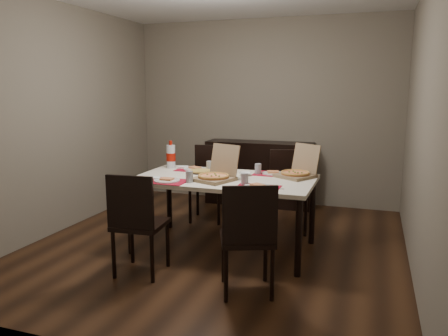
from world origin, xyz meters
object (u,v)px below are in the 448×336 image
(dining_table, at_px, (224,184))
(chair_near_right, at_px, (248,234))
(sideboard, at_px, (259,173))
(chair_near_left, at_px, (137,220))
(chair_far_right, at_px, (288,187))
(dip_bowl, at_px, (245,174))
(chair_far_left, at_px, (209,179))
(soda_bottle, at_px, (171,156))
(pizza_box_center, at_px, (216,175))

(dining_table, bearing_deg, chair_near_right, -60.74)
(sideboard, relative_size, chair_near_left, 1.61)
(chair_far_right, xyz_separation_m, dip_bowl, (-0.33, -0.67, 0.25))
(chair_near_left, distance_m, chair_far_left, 1.83)
(dining_table, distance_m, chair_far_right, 1.00)
(sideboard, relative_size, chair_far_left, 1.61)
(chair_near_right, xyz_separation_m, soda_bottle, (-1.27, 1.25, 0.37))
(chair_near_left, bearing_deg, chair_near_right, -2.58)
(chair_near_right, height_order, chair_far_left, same)
(chair_near_right, distance_m, chair_far_right, 1.78)
(sideboard, xyz_separation_m, chair_near_left, (-0.40, -2.71, 0.06))
(sideboard, relative_size, dining_table, 0.83)
(sideboard, height_order, chair_near_right, chair_near_right)
(dining_table, distance_m, pizza_box_center, 0.19)
(chair_far_left, bearing_deg, pizza_box_center, -65.81)
(chair_far_right, distance_m, pizza_box_center, 1.17)
(chair_near_left, distance_m, pizza_box_center, 0.92)
(chair_near_left, bearing_deg, pizza_box_center, 57.68)
(sideboard, height_order, dining_table, sideboard)
(soda_bottle, bearing_deg, pizza_box_center, -33.57)
(pizza_box_center, xyz_separation_m, soda_bottle, (-0.71, 0.47, 0.08))
(chair_near_left, bearing_deg, dip_bowl, 57.71)
(dining_table, xyz_separation_m, chair_near_right, (0.52, -0.93, -0.17))
(chair_near_left, distance_m, chair_far_right, 2.00)
(chair_near_left, bearing_deg, sideboard, 81.56)
(dip_bowl, bearing_deg, chair_far_left, 132.48)
(chair_far_right, bearing_deg, chair_near_right, -89.34)
(chair_near_right, bearing_deg, pizza_box_center, 125.43)
(dining_table, relative_size, soda_bottle, 5.77)
(sideboard, bearing_deg, soda_bottle, -113.45)
(sideboard, xyz_separation_m, dip_bowl, (0.27, -1.64, 0.32))
(sideboard, height_order, chair_far_left, chair_far_left)
(chair_far_left, distance_m, dip_bowl, 1.06)
(chair_far_right, height_order, pizza_box_center, pizza_box_center)
(chair_far_left, height_order, pizza_box_center, pizza_box_center)
(dining_table, bearing_deg, chair_near_left, -119.60)
(chair_far_left, xyz_separation_m, chair_far_right, (1.03, -0.10, 0.00))
(dining_table, bearing_deg, chair_far_right, 59.51)
(soda_bottle, bearing_deg, dining_table, -23.56)
(dining_table, bearing_deg, soda_bottle, 156.44)
(chair_far_right, relative_size, soda_bottle, 2.98)
(chair_near_right, bearing_deg, dining_table, 119.26)
(chair_far_right, distance_m, dip_bowl, 0.78)
(dip_bowl, height_order, soda_bottle, soda_bottle)
(chair_far_left, bearing_deg, chair_near_left, -89.21)
(chair_near_left, relative_size, chair_far_right, 1.00)
(chair_far_left, distance_m, soda_bottle, 0.75)
(chair_near_right, bearing_deg, chair_far_right, 90.66)
(dining_table, height_order, soda_bottle, soda_bottle)
(sideboard, bearing_deg, dining_table, -86.90)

